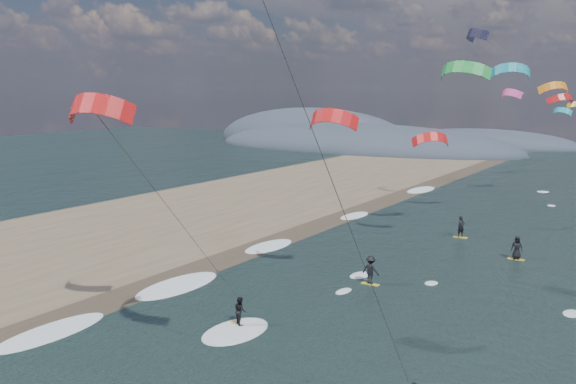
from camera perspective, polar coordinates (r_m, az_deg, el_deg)
The scene contains 6 objects.
wet_sand_strip at distance 37.30m, azimuth -16.39°, elevation -9.62°, with size 3.00×240.00×0.00m, color #382D23.
coastal_hills at distance 135.37m, azimuth 5.96°, elevation 4.19°, with size 80.00×41.00×15.00m.
kitesurfer_near_b at distance 29.59m, azimuth -12.64°, elevation 0.40°, with size 6.77×8.33×12.35m.
far_kitesurfers at distance 43.97m, azimuth 12.75°, elevation -5.41°, with size 7.31×15.89×1.78m.
bg_kite_field at distance 70.32m, azimuth 19.95°, elevation 8.46°, with size 9.43×75.51×10.27m.
shoreline_surf at distance 39.62m, azimuth -10.02°, elevation -8.26°, with size 2.40×79.40×0.11m.
Camera 1 is at (14.80, -13.08, 11.83)m, focal length 40.00 mm.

